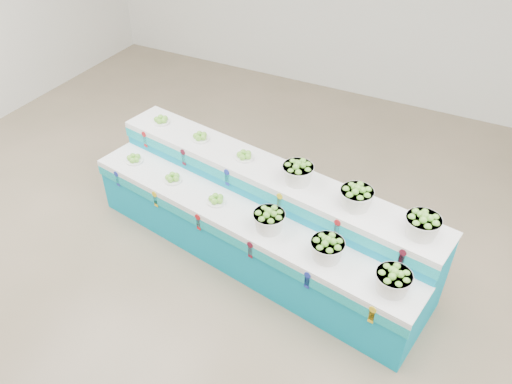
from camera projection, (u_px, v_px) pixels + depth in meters
ground at (217, 286)px, 5.58m from camera, size 10.00×10.00×0.00m
display_stand at (256, 217)px, 5.70m from camera, size 4.17×1.72×1.02m
plate_lower_left at (134, 158)px, 6.16m from camera, size 0.24×0.24×0.09m
plate_lower_mid at (173, 177)px, 5.85m from camera, size 0.24×0.24×0.09m
plate_lower_right at (216, 199)px, 5.55m from camera, size 0.24×0.24×0.09m
basket_lower_left at (269, 220)px, 5.17m from camera, size 0.38×0.38×0.24m
basket_lower_mid at (327, 248)px, 4.85m from camera, size 0.38×0.38×0.24m
basket_lower_right at (393, 280)px, 4.53m from camera, size 0.38×0.38×0.24m
plate_upper_left at (161, 120)px, 6.29m from camera, size 0.24×0.24×0.09m
plate_upper_mid at (200, 136)px, 5.98m from camera, size 0.24×0.24×0.09m
plate_upper_right at (244, 155)px, 5.68m from camera, size 0.24×0.24×0.09m
basket_upper_left at (298, 172)px, 5.30m from camera, size 0.38×0.38×0.24m
basket_upper_mid at (356, 197)px, 4.98m from camera, size 0.38×0.38×0.24m
basket_upper_right at (423, 225)px, 4.66m from camera, size 0.38×0.38×0.24m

